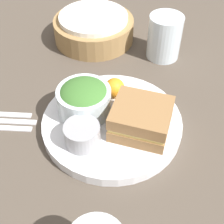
{
  "coord_description": "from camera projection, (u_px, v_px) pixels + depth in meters",
  "views": [
    {
      "loc": [
        -0.03,
        -0.41,
        0.46
      ],
      "look_at": [
        0.0,
        0.0,
        0.04
      ],
      "focal_mm": 50.0,
      "sensor_mm": 36.0,
      "label": 1
    }
  ],
  "objects": [
    {
      "name": "bread_basket",
      "position": [
        94.0,
        28.0,
        0.81
      ],
      "size": [
        0.21,
        0.21,
        0.07
      ],
      "color": "#997547",
      "rests_on": "ground_plane"
    },
    {
      "name": "plate",
      "position": [
        112.0,
        123.0,
        0.61
      ],
      "size": [
        0.27,
        0.27,
        0.02
      ],
      "primitive_type": "cylinder",
      "color": "silver",
      "rests_on": "ground_plane"
    },
    {
      "name": "orange_wedge",
      "position": [
        115.0,
        88.0,
        0.63
      ],
      "size": [
        0.04,
        0.04,
        0.04
      ],
      "primitive_type": "sphere",
      "color": "orange",
      "rests_on": "plate"
    },
    {
      "name": "salad_bowl",
      "position": [
        84.0,
        98.0,
        0.59
      ],
      "size": [
        0.1,
        0.1,
        0.06
      ],
      "color": "silver",
      "rests_on": "plate"
    },
    {
      "name": "dressing_cup",
      "position": [
        82.0,
        135.0,
        0.55
      ],
      "size": [
        0.06,
        0.06,
        0.04
      ],
      "primitive_type": "cylinder",
      "color": "#99999E",
      "rests_on": "plate"
    },
    {
      "name": "sandwich",
      "position": [
        141.0,
        119.0,
        0.56
      ],
      "size": [
        0.13,
        0.12,
        0.06
      ],
      "color": "olive",
      "rests_on": "plate"
    },
    {
      "name": "drink_glass",
      "position": [
        164.0,
        37.0,
        0.74
      ],
      "size": [
        0.08,
        0.08,
        0.11
      ],
      "primitive_type": "cylinder",
      "color": "silver",
      "rests_on": "ground_plane"
    },
    {
      "name": "ground_plane",
      "position": [
        112.0,
        127.0,
        0.61
      ],
      "size": [
        4.0,
        4.0,
        0.0
      ],
      "primitive_type": "plane",
      "color": "#4C4238"
    }
  ]
}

